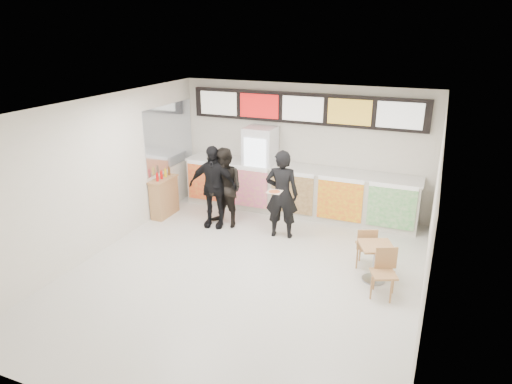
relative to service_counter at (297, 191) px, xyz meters
The scene contains 15 objects.
floor 3.15m from the service_counter, 90.00° to the right, with size 7.00×7.00×0.00m, color beige.
ceiling 3.93m from the service_counter, 90.00° to the right, with size 7.00×7.00×0.00m, color white.
wall_back 1.01m from the service_counter, 90.00° to the left, with size 6.00×6.00×0.00m, color silver.
wall_left 4.41m from the service_counter, 134.13° to the right, with size 7.00×7.00×0.00m, color silver.
wall_right 4.41m from the service_counter, 45.87° to the right, with size 7.00×7.00×0.00m, color silver.
service_counter is the anchor object (origin of this frame).
menu_board 1.90m from the service_counter, 90.00° to the left, with size 5.50×0.14×0.70m.
drinks_fridge 1.03m from the service_counter, behind, with size 0.70×0.67×2.00m.
mirror_panel 3.28m from the service_counter, 167.87° to the right, with size 0.01×2.00×1.50m, color #B2B7BF.
customer_main 1.37m from the service_counter, 86.36° to the right, with size 0.69×0.45×1.88m, color black.
customer_left 1.80m from the service_counter, 134.49° to the right, with size 0.86×0.67×1.77m, color black.
customer_mid 2.05m from the service_counter, 137.26° to the right, with size 1.08×0.45×1.84m, color black.
pizza_slice 1.87m from the service_counter, 87.29° to the right, with size 0.36×0.36×0.02m.
cafe_table 3.26m from the service_counter, 47.81° to the right, with size 0.91×1.43×0.81m.
condiment_ledge 3.10m from the service_counter, 155.45° to the right, with size 0.33×0.82×1.09m.
Camera 1 is at (2.94, -6.59, 4.20)m, focal length 32.00 mm.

